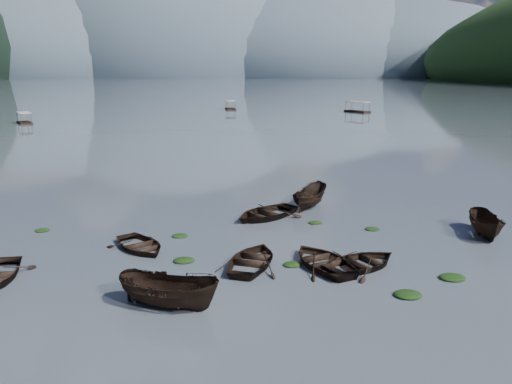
{
  "coord_description": "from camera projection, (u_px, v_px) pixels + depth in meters",
  "views": [
    {
      "loc": [
        -2.69,
        -20.04,
        9.81
      ],
      "look_at": [
        0.0,
        12.0,
        2.0
      ],
      "focal_mm": 35.0,
      "sensor_mm": 36.0,
      "label": 1
    }
  ],
  "objects": [
    {
      "name": "weed_clump_0",
      "position": [
        184.0,
        261.0,
        26.4
      ],
      "size": [
        1.13,
        0.93,
        0.25
      ],
      "primitive_type": "ellipsoid",
      "color": "black",
      "rests_on": "ground"
    },
    {
      "name": "haze_mtn_a",
      "position": [
        66.0,
        77.0,
        872.28
      ],
      "size": [
        520.0,
        520.0,
        280.0
      ],
      "primitive_type": "ellipsoid",
      "color": "#475666",
      "rests_on": "ground"
    },
    {
      "name": "haze_mtn_c",
      "position": [
        292.0,
        77.0,
        904.83
      ],
      "size": [
        520.0,
        520.0,
        260.0
      ],
      "primitive_type": "ellipsoid",
      "color": "#475666",
      "rests_on": "ground"
    },
    {
      "name": "haze_mtn_d",
      "position": [
        388.0,
        77.0,
        919.48
      ],
      "size": [
        520.0,
        520.0,
        220.0
      ],
      "primitive_type": "ellipsoid",
      "color": "#475666",
      "rests_on": "ground"
    },
    {
      "name": "pontoon_right",
      "position": [
        357.0,
        112.0,
        122.2
      ],
      "size": [
        5.7,
        6.93,
        2.48
      ],
      "primitive_type": null,
      "rotation": [
        0.0,
        0.0,
        0.55
      ],
      "color": "black",
      "rests_on": "ground"
    },
    {
      "name": "rowboat_2",
      "position": [
        169.0,
        307.0,
        21.27
      ],
      "size": [
        4.94,
        3.35,
        1.79
      ],
      "primitive_type": "imported",
      "rotation": [
        0.0,
        0.0,
        1.19
      ],
      "color": "black",
      "rests_on": "ground"
    },
    {
      "name": "rowboat_5",
      "position": [
        485.0,
        235.0,
        30.59
      ],
      "size": [
        2.62,
        4.56,
        1.66
      ],
      "primitive_type": "imported",
      "rotation": [
        0.0,
        0.0,
        -0.25
      ],
      "color": "black",
      "rests_on": "ground"
    },
    {
      "name": "rowboat_3",
      "position": [
        324.0,
        266.0,
        25.8
      ],
      "size": [
        4.67,
        5.46,
        0.96
      ],
      "primitive_type": "imported",
      "rotation": [
        0.0,
        0.0,
        3.49
      ],
      "color": "black",
      "rests_on": "ground"
    },
    {
      "name": "rowboat_4",
      "position": [
        362.0,
        267.0,
        25.64
      ],
      "size": [
        5.35,
        4.81,
        0.91
      ],
      "primitive_type": "imported",
      "rotation": [
        0.0,
        0.0,
        2.05
      ],
      "color": "black",
      "rests_on": "ground"
    },
    {
      "name": "pontoon_centre",
      "position": [
        231.0,
        110.0,
        130.74
      ],
      "size": [
        2.81,
        5.96,
        2.23
      ],
      "primitive_type": null,
      "rotation": [
        0.0,
        0.0,
        0.07
      ],
      "color": "black",
      "rests_on": "ground"
    },
    {
      "name": "rowboat_8",
      "position": [
        309.0,
        207.0,
        37.04
      ],
      "size": [
        3.91,
        4.79,
        1.77
      ],
      "primitive_type": "imported",
      "rotation": [
        0.0,
        0.0,
        2.58
      ],
      "color": "black",
      "rests_on": "ground"
    },
    {
      "name": "weed_clump_2",
      "position": [
        408.0,
        296.0,
        22.33
      ],
      "size": [
        1.27,
        1.01,
        0.27
      ],
      "primitive_type": "ellipsoid",
      "color": "black",
      "rests_on": "ground"
    },
    {
      "name": "haze_mtn_b",
      "position": [
        181.0,
        77.0,
        888.56
      ],
      "size": [
        520.0,
        520.0,
        340.0
      ],
      "primitive_type": "ellipsoid",
      "color": "#475666",
      "rests_on": "ground"
    },
    {
      "name": "rowboat_7",
      "position": [
        266.0,
        217.0,
        34.34
      ],
      "size": [
        6.25,
        6.01,
        1.05
      ],
      "primitive_type": "imported",
      "rotation": [
        0.0,
        0.0,
        5.38
      ],
      "color": "black",
      "rests_on": "ground"
    },
    {
      "name": "weed_clump_5",
      "position": [
        42.0,
        231.0,
        31.42
      ],
      "size": [
        0.93,
        0.75,
        0.2
      ],
      "primitive_type": "ellipsoid",
      "color": "black",
      "rests_on": "ground"
    },
    {
      "name": "weed_clump_3",
      "position": [
        372.0,
        230.0,
        31.68
      ],
      "size": [
        0.95,
        0.8,
        0.21
      ],
      "primitive_type": "ellipsoid",
      "color": "black",
      "rests_on": "ground"
    },
    {
      "name": "rowboat_1",
      "position": [
        253.0,
        265.0,
        25.96
      ],
      "size": [
        4.65,
        5.4,
        0.94
      ],
      "primitive_type": "imported",
      "rotation": [
        0.0,
        0.0,
        2.78
      ],
      "color": "black",
      "rests_on": "ground"
    },
    {
      "name": "ground_plane",
      "position": [
        279.0,
        300.0,
        21.94
      ],
      "size": [
        2400.0,
        2400.0,
        0.0
      ],
      "primitive_type": "plane",
      "color": "#4C545F"
    },
    {
      "name": "weed_clump_4",
      "position": [
        452.0,
        279.0,
        24.2
      ],
      "size": [
        1.26,
        1.0,
        0.26
      ],
      "primitive_type": "ellipsoid",
      "color": "black",
      "rests_on": "ground"
    },
    {
      "name": "weed_clump_7",
      "position": [
        315.0,
        223.0,
        33.02
      ],
      "size": [
        0.94,
        0.75,
        0.2
      ],
      "primitive_type": "ellipsoid",
      "color": "black",
      "rests_on": "ground"
    },
    {
      "name": "pontoon_left",
      "position": [
        25.0,
        123.0,
        95.95
      ],
      "size": [
        4.44,
        5.75,
        2.04
      ],
      "primitive_type": null,
      "rotation": [
        0.0,
        0.0,
        0.48
      ],
      "color": "black",
      "rests_on": "ground"
    },
    {
      "name": "weed_clump_6",
      "position": [
        180.0,
        237.0,
        30.37
      ],
      "size": [
        1.0,
        0.83,
        0.21
      ],
      "primitive_type": "ellipsoid",
      "color": "black",
      "rests_on": "ground"
    },
    {
      "name": "rowboat_6",
      "position": [
        141.0,
        249.0,
        28.22
      ],
      "size": [
        4.79,
        5.15,
        0.87
      ],
      "primitive_type": "imported",
      "rotation": [
        0.0,
        0.0,
        0.57
      ],
      "color": "black",
      "rests_on": "ground"
    },
    {
      "name": "weed_clump_1",
      "position": [
        293.0,
        265.0,
        25.85
      ],
      "size": [
        1.01,
        0.81,
        0.22
      ],
      "primitive_type": "ellipsoid",
      "color": "black",
      "rests_on": "ground"
    }
  ]
}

